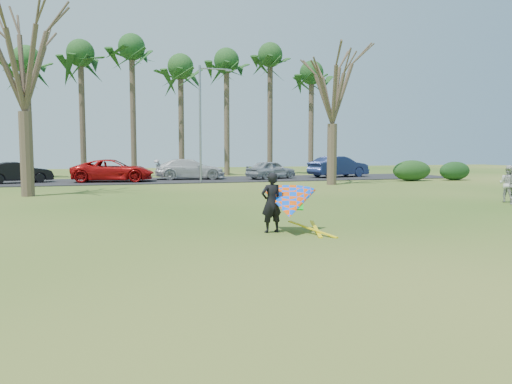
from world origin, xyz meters
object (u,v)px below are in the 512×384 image
object	(u,v)px
car_2	(113,171)
car_4	(271,170)
kite_flyer	(287,203)
pedestrian_a	(508,184)
bare_tree_left	(23,55)
car_3	(190,169)
bare_tree_right	(333,84)
car_1	(18,173)
streetlight	(202,118)
car_5	(338,167)

from	to	relation	value
car_2	car_4	bearing A→B (deg)	-82.33
car_4	kite_flyer	world-z (taller)	kite_flyer
car_2	pedestrian_a	bearing A→B (deg)	-130.77
bare_tree_left	car_3	distance (m)	15.63
bare_tree_right	kite_flyer	xyz separation A→B (m)	(-9.36, -16.94, -5.72)
car_2	bare_tree_right	bearing A→B (deg)	-107.04
bare_tree_left	car_1	size ratio (longest dim) A/B	2.27
bare_tree_right	car_3	bearing A→B (deg)	137.39
streetlight	car_4	size ratio (longest dim) A/B	1.95
streetlight	car_1	world-z (taller)	streetlight
bare_tree_right	streetlight	bearing A→B (deg)	152.97
car_3	car_4	world-z (taller)	car_3
car_1	kite_flyer	distance (m)	25.95
bare_tree_left	pedestrian_a	distance (m)	23.50
bare_tree_left	bare_tree_right	distance (m)	18.25
car_3	car_4	bearing A→B (deg)	-93.92
bare_tree_right	car_1	distance (m)	21.84
car_4	car_3	bearing A→B (deg)	56.64
car_2	car_5	size ratio (longest dim) A/B	1.09
streetlight	car_2	xyz separation A→B (m)	(-5.95, 2.32, -3.63)
bare_tree_right	streetlight	world-z (taller)	bare_tree_right
car_1	car_2	distance (m)	6.16
bare_tree_left	car_1	bearing A→B (deg)	101.24
bare_tree_left	car_4	world-z (taller)	bare_tree_left
car_3	car_1	bearing A→B (deg)	100.94
car_4	car_5	distance (m)	6.06
bare_tree_right	car_2	xyz separation A→B (m)	(-13.79, 6.32, -5.73)
car_1	bare_tree_left	bearing A→B (deg)	172.46
car_5	pedestrian_a	size ratio (longest dim) A/B	3.12
car_3	kite_flyer	xyz separation A→B (m)	(-1.18, -24.46, 0.02)
bare_tree_left	car_3	xyz separation A→B (m)	(9.82, 10.53, -6.09)
bare_tree_left	streetlight	size ratio (longest dim) A/B	1.21
bare_tree_left	streetlight	bearing A→B (deg)	34.57
bare_tree_left	kite_flyer	size ratio (longest dim) A/B	4.06
car_1	bare_tree_right	bearing A→B (deg)	-127.50
streetlight	car_4	distance (m)	7.21
bare_tree_left	bare_tree_right	world-z (taller)	bare_tree_left
kite_flyer	car_4	bearing A→B (deg)	72.71
car_1	car_3	bearing A→B (deg)	-105.02
car_2	car_4	world-z (taller)	car_2
bare_tree_right	car_4	bearing A→B (deg)	108.43
bare_tree_right	kite_flyer	size ratio (longest dim) A/B	3.86
car_5	pedestrian_a	xyz separation A→B (m)	(-1.19, -19.24, -0.08)
car_5	pedestrian_a	world-z (taller)	car_5
car_1	car_5	bearing A→B (deg)	-108.21
car_4	bare_tree_right	bearing A→B (deg)	176.15
bare_tree_left	car_2	size ratio (longest dim) A/B	1.73
streetlight	car_3	world-z (taller)	streetlight
car_1	car_4	bearing A→B (deg)	-110.12
car_2	streetlight	bearing A→B (deg)	-103.71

